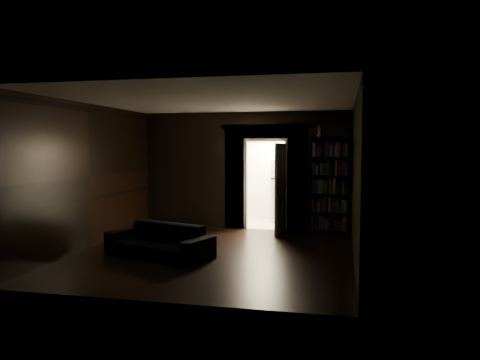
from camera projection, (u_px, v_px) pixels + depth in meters
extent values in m
plane|color=black|center=(214.00, 254.00, 8.61)|extent=(5.50, 5.50, 0.00)
cube|color=black|center=(197.00, 170.00, 11.50)|extent=(2.55, 0.10, 2.80)
cube|color=black|center=(318.00, 171.00, 10.87)|extent=(1.55, 0.10, 2.80)
cube|color=black|center=(266.00, 127.00, 11.06)|extent=(0.90, 0.10, 0.70)
cube|color=black|center=(90.00, 176.00, 9.05)|extent=(0.02, 5.50, 2.80)
cube|color=black|center=(355.00, 180.00, 7.97)|extent=(0.02, 5.50, 2.80)
cube|color=black|center=(154.00, 192.00, 5.83)|extent=(5.00, 0.02, 2.80)
cube|color=beige|center=(214.00, 101.00, 8.41)|extent=(5.00, 5.50, 0.02)
cube|color=silver|center=(265.00, 186.00, 11.10)|extent=(1.04, 0.06, 2.17)
cube|color=#B2AD9B|center=(271.00, 225.00, 12.06)|extent=(2.20, 1.80, 0.10)
cube|color=silver|center=(276.00, 175.00, 12.80)|extent=(2.20, 0.10, 2.40)
cube|color=silver|center=(231.00, 176.00, 12.20)|extent=(0.10, 1.60, 2.40)
cube|color=silver|center=(313.00, 178.00, 11.74)|extent=(0.10, 1.60, 2.40)
cube|color=silver|center=(272.00, 128.00, 11.88)|extent=(2.20, 1.80, 0.10)
cube|color=#B86365|center=(276.00, 138.00, 12.67)|extent=(2.00, 0.04, 0.26)
imported|color=black|center=(159.00, 235.00, 8.39)|extent=(2.16, 1.46, 0.76)
cube|color=black|center=(330.00, 185.00, 10.62)|extent=(0.95, 0.50, 2.20)
cube|color=white|center=(286.00, 190.00, 12.37)|extent=(0.80, 0.74, 1.65)
cube|color=silver|center=(280.00, 189.00, 10.59)|extent=(0.16, 0.85, 2.05)
cube|color=silver|center=(319.00, 131.00, 10.58)|extent=(0.10, 0.10, 0.27)
cube|color=black|center=(289.00, 155.00, 12.20)|extent=(0.56, 0.27, 0.23)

